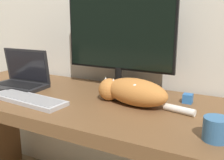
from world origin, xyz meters
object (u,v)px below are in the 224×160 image
object	(u,v)px
cat	(132,91)
coffee_mug	(216,129)
external_keyboard	(28,99)
monitor	(119,41)
laptop	(20,80)

from	to	relation	value
cat	coffee_mug	distance (m)	0.46
external_keyboard	coffee_mug	distance (m)	0.89
monitor	external_keyboard	bearing A→B (deg)	-126.06
monitor	coffee_mug	size ratio (longest dim) A/B	7.29
cat	coffee_mug	bearing A→B (deg)	-17.17
external_keyboard	coffee_mug	world-z (taller)	coffee_mug
coffee_mug	external_keyboard	bearing A→B (deg)	179.55
monitor	cat	xyz separation A→B (m)	(0.18, -0.21, -0.22)
monitor	cat	world-z (taller)	monitor
monitor	external_keyboard	world-z (taller)	monitor
laptop	external_keyboard	size ratio (longest dim) A/B	0.76
external_keyboard	coffee_mug	xyz separation A→B (m)	(0.88, -0.01, 0.03)
monitor	laptop	size ratio (longest dim) A/B	1.95
laptop	coffee_mug	xyz separation A→B (m)	(1.12, -0.18, -0.00)
external_keyboard	monitor	bearing A→B (deg)	58.58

